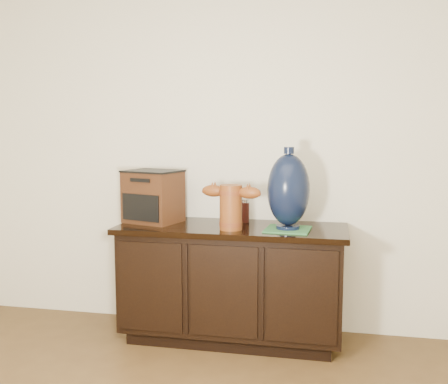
% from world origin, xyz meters
% --- Properties ---
extents(room, '(5.00, 5.00, 5.00)m').
position_xyz_m(room, '(0.00, 0.00, 1.30)').
color(room, '#52391C').
rests_on(room, ground).
extents(sideboard, '(1.46, 0.56, 0.75)m').
position_xyz_m(sideboard, '(0.00, 2.23, 0.39)').
color(sideboard, black).
rests_on(sideboard, ground).
extents(terracotta_vessel, '(0.39, 0.17, 0.28)m').
position_xyz_m(terracotta_vessel, '(0.02, 2.11, 0.91)').
color(terracotta_vessel, brown).
rests_on(terracotta_vessel, sideboard).
extents(tv_radio, '(0.41, 0.37, 0.35)m').
position_xyz_m(tv_radio, '(-0.54, 2.26, 0.93)').
color(tv_radio, '#3E200F').
rests_on(tv_radio, sideboard).
extents(green_mat, '(0.29, 0.29, 0.01)m').
position_xyz_m(green_mat, '(0.36, 2.17, 0.76)').
color(green_mat, '#33713C').
rests_on(green_mat, sideboard).
extents(lamp_base, '(0.28, 0.28, 0.50)m').
position_xyz_m(lamp_base, '(0.36, 2.17, 1.00)').
color(lamp_base, black).
rests_on(lamp_base, green_mat).
extents(spray_can, '(0.05, 0.05, 0.15)m').
position_xyz_m(spray_can, '(0.06, 2.38, 0.83)').
color(spray_can, '#50150D').
rests_on(spray_can, sideboard).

